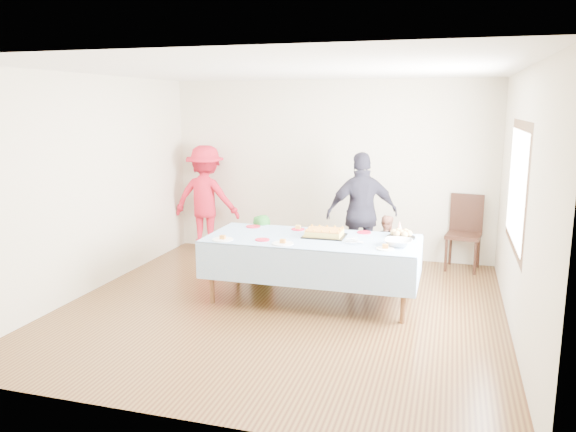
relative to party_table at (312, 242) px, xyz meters
name	(u,v)px	position (x,y,z in m)	size (l,w,h in m)	color
ground	(282,307)	(-0.28, -0.32, -0.72)	(5.00, 5.00, 0.00)	#442413
room_walls	(287,156)	(-0.22, -0.32, 1.05)	(5.04, 5.04, 2.72)	beige
party_table	(312,242)	(0.00, 0.00, 0.00)	(2.50, 1.10, 0.78)	brown
birthday_cake	(324,233)	(0.12, 0.11, 0.10)	(0.49, 0.38, 0.09)	black
rolls_tray	(401,234)	(1.01, 0.30, 0.10)	(0.33, 0.33, 0.10)	black
punch_bowl	(398,243)	(1.02, -0.12, 0.09)	(0.31, 0.31, 0.08)	silver
party_hat	(399,228)	(0.98, 0.43, 0.14)	(0.10, 0.10, 0.18)	white
fork_pile	(354,241)	(0.52, -0.14, 0.09)	(0.24, 0.18, 0.07)	white
plate_red_far_a	(253,226)	(-0.88, 0.37, 0.06)	(0.19, 0.19, 0.01)	red
plate_red_far_b	(298,229)	(-0.28, 0.38, 0.06)	(0.17, 0.17, 0.01)	red
plate_red_far_c	(320,230)	(0.00, 0.40, 0.06)	(0.18, 0.18, 0.01)	red
plate_red_far_d	(364,232)	(0.55, 0.43, 0.06)	(0.18, 0.18, 0.01)	red
plate_red_near	(262,240)	(-0.53, -0.28, 0.06)	(0.17, 0.17, 0.01)	red
plate_white_left	(223,239)	(-0.98, -0.40, 0.06)	(0.24, 0.24, 0.01)	white
plate_white_mid	(283,243)	(-0.25, -0.39, 0.06)	(0.25, 0.25, 0.01)	white
plate_white_right	(385,249)	(0.89, -0.30, 0.06)	(0.20, 0.20, 0.01)	white
dining_chair	(465,228)	(1.77, 1.97, -0.13)	(0.53, 0.53, 1.07)	black
toddler_left	(266,248)	(-0.87, 0.87, -0.35)	(0.27, 0.18, 0.75)	red
toddler_mid	(262,248)	(-0.83, 0.58, -0.27)	(0.44, 0.29, 0.90)	#236924
toddler_right	(385,245)	(0.71, 1.31, -0.30)	(0.41, 0.32, 0.84)	#B16A52
adult_left	(206,198)	(-2.22, 1.88, 0.12)	(1.10, 0.63, 1.70)	red
adult_right	(362,214)	(0.39, 1.29, 0.13)	(1.00, 0.41, 1.70)	#292837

